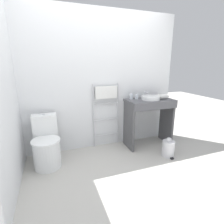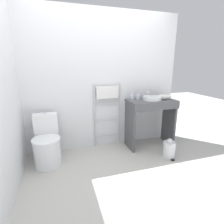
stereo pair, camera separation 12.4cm
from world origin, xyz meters
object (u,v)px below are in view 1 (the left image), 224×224
toilet (47,146)px  towel_radiator (106,101)px  cup_near_wall (131,96)px  hair_dryer (163,96)px  trash_bin (168,148)px  cup_near_edge (137,97)px  sink_basin (151,98)px

toilet → towel_radiator: size_ratio=0.65×
toilet → cup_near_wall: cup_near_wall is taller
towel_radiator → toilet: bearing=-163.1°
toilet → hair_dryer: size_ratio=3.42×
hair_dryer → trash_bin: hair_dryer is taller
towel_radiator → hair_dryer: towel_radiator is taller
toilet → cup_near_edge: size_ratio=8.59×
trash_bin → cup_near_edge: bearing=115.4°
towel_radiator → sink_basin: (0.76, -0.24, 0.06)m
toilet → towel_radiator: bearing=16.9°
toilet → towel_radiator: (1.05, 0.32, 0.55)m
cup_near_wall → trash_bin: size_ratio=0.29×
sink_basin → trash_bin: size_ratio=0.99×
cup_near_wall → hair_dryer: cup_near_wall is taller
sink_basin → cup_near_wall: (-0.30, 0.18, 0.01)m
toilet → trash_bin: toilet is taller
toilet → cup_near_edge: cup_near_edge is taller
cup_near_edge → towel_radiator: bearing=169.2°
towel_radiator → trash_bin: towel_radiator is taller
towel_radiator → trash_bin: (0.84, -0.73, -0.71)m
towel_radiator → cup_near_wall: size_ratio=11.98×
hair_dryer → towel_radiator: bearing=166.3°
cup_near_wall → hair_dryer: size_ratio=0.44×
sink_basin → toilet: bearing=-177.4°
towel_radiator → cup_near_edge: 0.56m
cup_near_wall → cup_near_edge: (0.09, -0.05, -0.00)m
cup_near_edge → sink_basin: bearing=-32.0°
cup_near_wall → trash_bin: bearing=-60.2°
cup_near_edge → toilet: bearing=-172.3°
cup_near_wall → cup_near_edge: size_ratio=1.10×
cup_near_edge → hair_dryer: 0.49m
cup_near_edge → trash_bin: 1.04m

